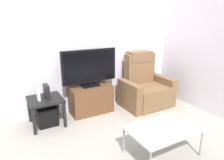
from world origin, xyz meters
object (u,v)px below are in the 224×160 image
Objects in this scene: recliner_armchair at (145,87)px; game_console at (46,91)px; television at (90,67)px; side_table at (46,103)px; coffee_table at (163,130)px; tv_stand at (91,99)px; book_upright at (38,95)px; subwoofer_box at (47,115)px; cell_phone at (155,128)px.

recliner_armchair reaches higher than game_console.
side_table is at bearing -174.09° from television.
coffee_table is (-0.81, -1.42, -0.01)m from recliner_armchair.
tv_stand is 4.20× the size of book_upright.
cell_phone is at bearing -55.36° from subwoofer_box.
subwoofer_box is at bearing 11.31° from book_upright.
side_table is at bearing 126.41° from coffee_table.
tv_stand is 5.19× the size of cell_phone.
subwoofer_box is at bearing -174.09° from television.
recliner_armchair is at bearing 96.00° from cell_phone.
game_console is at bearing 15.95° from side_table.
recliner_armchair is 4.78× the size of game_console.
side_table is 1.70× the size of subwoofer_box.
recliner_armchair is 2.00× the size of side_table.
game_console is (0.04, 0.01, 0.19)m from side_table.
subwoofer_box is (-0.84, -0.07, -0.10)m from tv_stand.
coffee_table is (1.11, -1.56, -0.22)m from game_console.
cell_phone is at bearing -56.44° from game_console.
book_upright is (-0.94, -0.11, -0.32)m from television.
game_console is 1.84m from cell_phone.
recliner_armchair reaches higher than side_table.
book_upright is (-0.10, -0.02, 0.17)m from side_table.
television is at bearing 136.39° from cell_phone.
book_upright is 0.82× the size of game_console.
side_table is (-0.84, -0.09, -0.49)m from television.
book_upright is 0.21× the size of coffee_table.
coffee_table is (0.30, -1.62, 0.10)m from tv_stand.
subwoofer_box is 1.94m from coffee_table.
tv_stand is 0.86m from side_table.
recliner_armchair is at bearing -3.76° from subwoofer_box.
side_table is at bearing 63.43° from subwoofer_box.
recliner_armchair is (1.11, -0.22, -0.51)m from television.
recliner_armchair is 5.83× the size of book_upright.
book_upright is at bearing 129.10° from coffee_table.
television is 6.92× the size of cell_phone.
game_console is at bearing -174.54° from television.
coffee_table is at bearing -53.59° from subwoofer_box.
cell_phone is at bearing -118.23° from recliner_armchair.
tv_stand reaches higher than subwoofer_box.
television reaches higher than subwoofer_box.
side_table is 0.20m from book_upright.
subwoofer_box is at bearing -175.36° from tv_stand.
recliner_armchair is 1.95m from side_table.
cell_phone is at bearing -55.36° from side_table.
cell_phone is at bearing -82.69° from tv_stand.
recliner_armchair is at bearing -3.76° from side_table.
television is at bearing 100.40° from coffee_table.
book_upright is at bearing 166.66° from cell_phone.
book_upright is 1.24× the size of cell_phone.
cell_phone is at bearing 159.56° from coffee_table.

